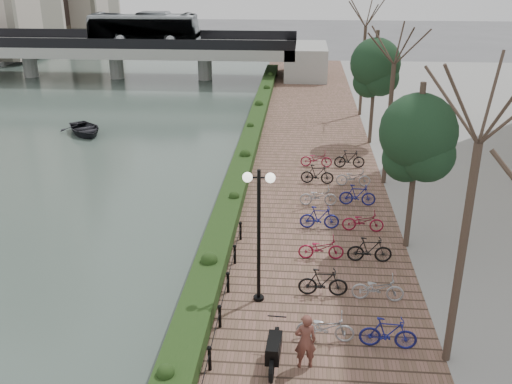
# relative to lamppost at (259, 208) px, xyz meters

# --- Properties ---
(river_water) EXTENTS (30.00, 130.00, 0.02)m
(river_water) POSITION_rel_lamppost_xyz_m (-17.47, 20.35, -3.82)
(river_water) COLOR #45574E
(river_water) RESTS_ON ground
(promenade) EXTENTS (8.00, 75.00, 0.50)m
(promenade) POSITION_rel_lamppost_xyz_m (1.53, 12.85, -3.58)
(promenade) COLOR brown
(promenade) RESTS_ON ground
(hedge) EXTENTS (1.10, 56.00, 0.60)m
(hedge) POSITION_rel_lamppost_xyz_m (-1.87, 15.35, -3.03)
(hedge) COLOR #1C3814
(hedge) RESTS_ON promenade
(chain_fence) EXTENTS (0.10, 14.10, 0.70)m
(chain_fence) POSITION_rel_lamppost_xyz_m (-1.07, -2.65, -2.98)
(chain_fence) COLOR black
(chain_fence) RESTS_ON promenade
(lamppost) EXTENTS (1.02, 0.32, 4.59)m
(lamppost) POSITION_rel_lamppost_xyz_m (0.00, 0.00, 0.00)
(lamppost) COLOR black
(lamppost) RESTS_ON promenade
(motorcycle) EXTENTS (0.62, 1.76, 1.09)m
(motorcycle) POSITION_rel_lamppost_xyz_m (0.68, -3.23, -2.79)
(motorcycle) COLOR black
(motorcycle) RESTS_ON promenade
(pedestrian) EXTENTS (0.67, 0.51, 1.68)m
(pedestrian) POSITION_rel_lamppost_xyz_m (1.53, -3.28, -2.49)
(pedestrian) COLOR brown
(pedestrian) RESTS_ON promenade
(bicycle_parking) EXTENTS (2.40, 17.32, 1.00)m
(bicycle_parking) POSITION_rel_lamppost_xyz_m (3.02, 5.60, -2.86)
(bicycle_parking) COLOR #A0A1A5
(bicycle_parking) RESTS_ON promenade
(street_trees) EXTENTS (3.20, 37.12, 6.80)m
(street_trees) POSITION_rel_lamppost_xyz_m (5.53, 8.03, -0.15)
(street_trees) COLOR #31271D
(street_trees) RESTS_ON promenade
(bridge) EXTENTS (36.00, 10.77, 6.50)m
(bridge) POSITION_rel_lamppost_xyz_m (-16.83, 40.35, -0.46)
(bridge) COLOR #9E9E99
(bridge) RESTS_ON ground
(boat) EXTENTS (4.39, 4.59, 0.77)m
(boat) POSITION_rel_lamppost_xyz_m (-13.46, 20.25, -3.43)
(boat) COLOR black
(boat) RESTS_ON river_water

